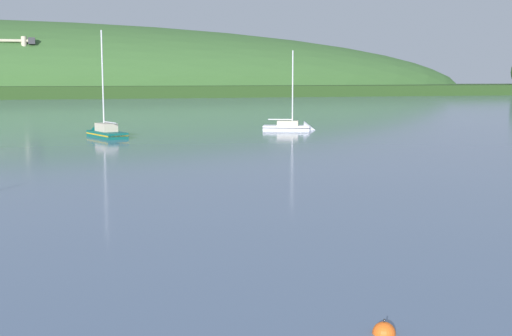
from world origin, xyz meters
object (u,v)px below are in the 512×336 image
(sailboat_near_mooring, at_px, (104,134))
(mooring_buoy_far_upstream, at_px, (384,333))
(dockside_crane, at_px, (24,67))
(sailboat_outer_reach, at_px, (293,129))

(sailboat_near_mooring, bearing_deg, mooring_buoy_far_upstream, 165.25)
(dockside_crane, height_order, mooring_buoy_far_upstream, dockside_crane)
(sailboat_near_mooring, height_order, mooring_buoy_far_upstream, sailboat_near_mooring)
(sailboat_outer_reach, xyz_separation_m, mooring_buoy_far_upstream, (-21.32, -63.28, -0.16))
(sailboat_near_mooring, bearing_deg, dockside_crane, -12.33)
(dockside_crane, relative_size, sailboat_near_mooring, 1.68)
(dockside_crane, distance_m, sailboat_outer_reach, 172.23)
(sailboat_near_mooring, bearing_deg, sailboat_outer_reach, -97.53)
(sailboat_near_mooring, distance_m, sailboat_outer_reach, 23.22)
(sailboat_outer_reach, bearing_deg, sailboat_near_mooring, -147.77)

